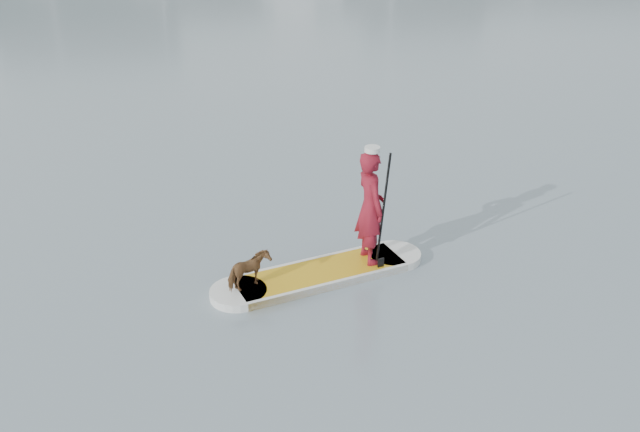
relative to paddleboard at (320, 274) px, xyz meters
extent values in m
plane|color=slate|center=(0.35, -1.46, -0.06)|extent=(140.00, 140.00, 0.00)
cube|color=gold|center=(0.00, 0.00, 0.00)|extent=(2.62, 1.42, 0.12)
cylinder|color=silver|center=(-1.21, -0.32, 0.00)|extent=(0.80, 0.80, 0.12)
cylinder|color=silver|center=(1.21, 0.32, 0.00)|extent=(0.80, 0.80, 0.12)
cube|color=silver|center=(-0.10, 0.36, 0.00)|extent=(2.43, 0.70, 0.12)
cube|color=silver|center=(0.10, -0.36, 0.00)|extent=(2.43, 0.70, 0.12)
imported|color=maroon|center=(0.77, 0.21, 0.91)|extent=(0.50, 0.68, 1.71)
cylinder|color=silver|center=(0.77, 0.21, 1.80)|extent=(0.22, 0.22, 0.07)
imported|color=brown|center=(-1.04, -0.28, 0.32)|extent=(0.68, 0.57, 0.52)
cylinder|color=black|center=(0.89, -0.05, 0.94)|extent=(0.11, 0.30, 1.89)
cube|color=black|center=(0.89, -0.05, 0.04)|extent=(0.10, 0.05, 0.32)
camera|label=1|loc=(-1.56, -8.76, 5.33)|focal=40.00mm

